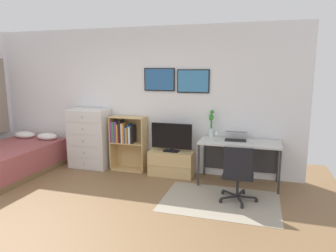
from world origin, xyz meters
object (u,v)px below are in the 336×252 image
Objects in this scene: tv_stand at (172,163)px; computer_mouse at (252,142)px; bamboo_vase at (211,123)px; television at (171,138)px; bed at (11,160)px; laptop at (236,136)px; office_chair at (238,173)px; bookshelf at (126,138)px; wine_glass at (216,133)px; dresser at (89,139)px; desk at (240,148)px.

tv_stand is 7.81× the size of computer_mouse.
television is at bearing -168.99° from bamboo_vase.
bamboo_vase is at bearing 14.15° from bed.
laptop is at bearing -16.35° from bamboo_vase.
office_chair is 1.77× the size of bamboo_vase.
television reaches higher than office_chair.
bookshelf is at bearing 175.66° from television.
bed is 4.40m from computer_mouse.
bookshelf is 1.01m from tv_stand.
bed is 3.78m from bamboo_vase.
wine_glass is at bearing -175.28° from computer_mouse.
bed is at bearing -171.45° from computer_mouse.
computer_mouse is 0.21× the size of bamboo_vase.
wine_glass is at bearing -11.93° from tv_stand.
laptop is at bearing -0.03° from dresser.
tv_stand is 1.08× the size of television.
television is 0.86m from wine_glass.
computer_mouse is at bearing -2.08° from dresser.
tv_stand is 1.07m from wine_glass.
bookshelf is 1.21× the size of office_chair.
television is at bearing -90.00° from tv_stand.
dresser is 3.07m from office_chair.
desk is at bearing 20.82° from wine_glass.
office_chair is 2.02× the size of laptop.
bamboo_vase is at bearing 9.23° from tv_stand.
bed is 1.47× the size of desk.
dresser is 0.88× the size of desk.
dresser is 2.54m from wine_glass.
wine_glass is (2.52, -0.16, 0.29)m from dresser.
dresser is 1.69m from television.
television is 1.55× the size of bamboo_vase.
television is at bearing 175.74° from computer_mouse.
laptop is 2.36× the size of wine_glass.
tv_stand is 1.27m from laptop.
desk is 2.73× the size of bamboo_vase.
laptop reaches higher than computer_mouse.
wine_glass is (-0.38, -0.15, 0.26)m from desk.
desk is (2.90, -0.02, 0.03)m from dresser.
tv_stand is 1.67× the size of bamboo_vase.
bookshelf is 1.79m from wine_glass.
television is 1.78× the size of laptop.
wine_glass is at bearing -64.77° from bamboo_vase.
television is (1.69, -0.01, 0.13)m from dresser.
tv_stand is 0.61× the size of desk.
desk is at bearing 10.55° from bed.
tv_stand is at bearing -2.97° from bookshelf.
office_chair is at bearing -35.67° from tv_stand.
laptop is at bearing 169.79° from desk.
laptop reaches higher than tv_stand.
bamboo_vase reaches higher than desk.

